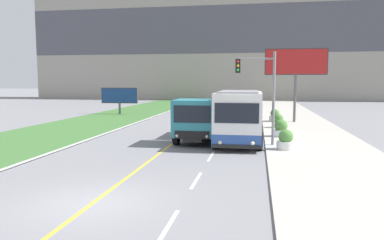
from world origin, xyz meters
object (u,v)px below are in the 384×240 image
at_px(dump_truck, 198,121).
at_px(billboard_small, 119,96).
at_px(city_bus, 239,118).
at_px(planter_round_far, 275,116).
at_px(planter_round_second, 281,129).
at_px(car_distant, 220,112).
at_px(traffic_light_mast, 262,86).
at_px(planter_round_near, 286,141).
at_px(planter_round_third, 278,122).
at_px(billboard_large, 296,65).

distance_m(dump_truck, billboard_small, 21.09).
bearing_deg(city_bus, planter_round_far, 78.47).
relative_size(planter_round_second, planter_round_far, 1.03).
bearing_deg(car_distant, traffic_light_mast, -75.74).
height_order(city_bus, planter_round_near, city_bus).
bearing_deg(planter_round_second, traffic_light_mast, -111.56).
xyz_separation_m(car_distant, planter_round_third, (5.34, -7.16, -0.13)).
distance_m(billboard_small, planter_round_second, 22.36).
bearing_deg(planter_round_far, dump_truck, -112.50).
bearing_deg(billboard_large, planter_round_third, -110.46).
height_order(planter_round_near, planter_round_far, planter_round_far).
xyz_separation_m(billboard_small, planter_round_third, (16.93, -9.82, -1.49)).
bearing_deg(planter_round_third, city_bus, -108.22).
xyz_separation_m(dump_truck, car_distant, (-0.10, 14.88, -0.67)).
height_order(dump_truck, planter_round_far, dump_truck).
bearing_deg(city_bus, car_distant, 99.68).
bearing_deg(car_distant, planter_round_second, -66.26).
bearing_deg(planter_round_third, billboard_large, 69.54).
height_order(dump_truck, billboard_large, billboard_large).
relative_size(dump_truck, planter_round_near, 6.02).
bearing_deg(billboard_small, city_bus, -51.80).
bearing_deg(planter_round_far, billboard_small, 163.46).
distance_m(billboard_small, planter_round_far, 17.67).
relative_size(dump_truck, planter_round_third, 6.03).
distance_m(city_bus, traffic_light_mast, 2.27).
distance_m(planter_round_third, planter_round_far, 4.81).
bearing_deg(planter_round_far, planter_round_third, -89.37).
bearing_deg(planter_round_second, billboard_small, 139.04).
relative_size(billboard_large, planter_round_third, 6.06).
bearing_deg(dump_truck, billboard_large, 60.43).
distance_m(traffic_light_mast, planter_round_second, 4.68).
bearing_deg(billboard_small, car_distant, -12.94).
xyz_separation_m(planter_round_third, planter_round_far, (-0.05, 4.81, 0.01)).
bearing_deg(dump_truck, planter_round_third, 55.83).
height_order(billboard_large, planter_round_near, billboard_large).
bearing_deg(dump_truck, billboard_small, 123.66).
bearing_deg(planter_round_second, car_distant, 113.74).
relative_size(traffic_light_mast, billboard_large, 0.82).
xyz_separation_m(city_bus, planter_round_third, (2.72, 8.25, -1.05)).
distance_m(billboard_large, billboard_small, 19.60).
relative_size(car_distant, billboard_large, 0.65).
xyz_separation_m(dump_truck, planter_round_second, (5.16, 2.92, -0.78)).
height_order(city_bus, car_distant, city_bus).
bearing_deg(dump_truck, planter_round_near, -20.21).
distance_m(planter_round_near, planter_round_second, 4.81).
bearing_deg(planter_round_near, billboard_small, 130.86).
xyz_separation_m(billboard_small, planter_round_far, (16.88, -5.01, -1.48)).
relative_size(billboard_large, planter_round_second, 5.75).
xyz_separation_m(billboard_small, planter_round_near, (16.81, -19.43, -1.49)).
xyz_separation_m(city_bus, planter_round_second, (2.63, 3.44, -1.03)).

